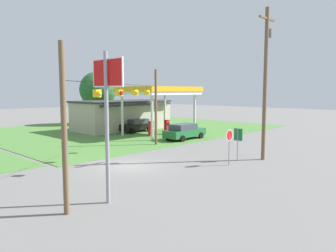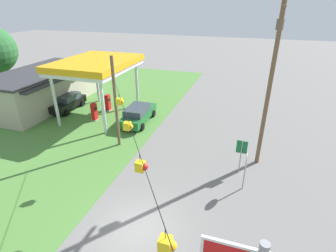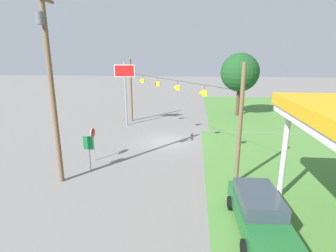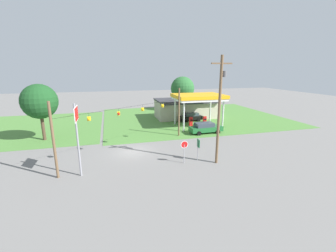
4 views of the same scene
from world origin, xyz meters
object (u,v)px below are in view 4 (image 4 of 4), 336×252
object	(u,v)px
stop_sign_overhead	(77,125)
utility_pole_main	(220,106)
route_sign	(198,146)
fuel_pump_near	(191,122)
fuel_pump_far	(205,121)
car_at_pumps_rear	(190,117)
gas_station_store	(187,108)
stop_sign_roadside	(184,147)
tree_west_verge	(39,102)
gas_station_canopy	(199,98)
tree_behind_station	(183,88)
car_at_pumps_front	(205,128)

from	to	relation	value
stop_sign_overhead	utility_pole_main	world-z (taller)	utility_pole_main
route_sign	utility_pole_main	xyz separation A→B (m)	(1.71, -1.15, 4.48)
fuel_pump_near	fuel_pump_far	xyz separation A→B (m)	(2.60, 0.00, 0.00)
car_at_pumps_rear	fuel_pump_far	bearing A→B (deg)	102.97
gas_station_store	fuel_pump_near	distance (m)	7.89
stop_sign_roadside	stop_sign_overhead	distance (m)	10.78
fuel_pump_far	route_sign	world-z (taller)	route_sign
car_at_pumps_rear	tree_west_verge	size ratio (longest dim) A/B	0.59
gas_station_canopy	stop_sign_overhead	distance (m)	23.04
car_at_pumps_rear	tree_west_verge	bearing A→B (deg)	12.11
gas_station_canopy	stop_sign_roadside	bearing A→B (deg)	-117.33
route_sign	fuel_pump_far	bearing A→B (deg)	63.41
fuel_pump_far	stop_sign_overhead	world-z (taller)	stop_sign_overhead
gas_station_store	stop_sign_roadside	bearing A→B (deg)	-110.09
stop_sign_roadside	route_sign	xyz separation A→B (m)	(1.72, 0.37, -0.10)
gas_station_canopy	stop_sign_roadside	xyz separation A→B (m)	(-7.46, -14.43, -3.28)
fuel_pump_far	tree_behind_station	world-z (taller)	tree_behind_station
car_at_pumps_rear	tree_west_verge	world-z (taller)	tree_west_verge
stop_sign_overhead	route_sign	size ratio (longest dim) A/B	2.88
fuel_pump_far	stop_sign_overhead	distance (m)	24.41
tree_west_verge	route_sign	bearing A→B (deg)	-34.16
fuel_pump_near	route_sign	size ratio (longest dim) A/B	0.72
fuel_pump_far	car_at_pumps_front	bearing A→B (deg)	-112.41
tree_behind_station	fuel_pump_near	bearing A→B (deg)	-103.13
tree_west_verge	stop_sign_overhead	bearing A→B (deg)	-64.39
fuel_pump_near	stop_sign_overhead	size ratio (longest dim) A/B	0.25
tree_behind_station	car_at_pumps_rear	bearing A→B (deg)	-100.79
fuel_pump_far	car_at_pumps_rear	xyz separation A→B (m)	(-1.12, 4.28, 0.04)
fuel_pump_near	car_at_pumps_rear	world-z (taller)	fuel_pump_near
gas_station_store	fuel_pump_far	world-z (taller)	gas_station_store
stop_sign_roadside	fuel_pump_far	bearing A→B (deg)	-121.26
car_at_pumps_front	tree_west_verge	bearing A→B (deg)	171.11
stop_sign_roadside	fuel_pump_near	bearing A→B (deg)	-113.11
fuel_pump_near	stop_sign_overhead	world-z (taller)	stop_sign_overhead
tree_behind_station	tree_west_verge	size ratio (longest dim) A/B	1.03
gas_station_canopy	fuel_pump_far	size ratio (longest dim) A/B	4.78
gas_station_canopy	stop_sign_overhead	size ratio (longest dim) A/B	1.20
gas_station_store	fuel_pump_far	bearing A→B (deg)	-84.64
car_at_pumps_rear	utility_pole_main	xyz separation A→B (m)	(-4.20, -19.48, 5.32)
tree_west_verge	utility_pole_main	bearing A→B (deg)	-34.15
car_at_pumps_rear	tree_behind_station	size ratio (longest dim) A/B	0.57
gas_station_store	tree_behind_station	bearing A→B (deg)	77.70
car_at_pumps_rear	stop_sign_roadside	size ratio (longest dim) A/B	1.86
fuel_pump_near	car_at_pumps_front	xyz separation A→B (m)	(0.83, -4.28, 0.06)
fuel_pump_near	route_sign	xyz separation A→B (m)	(-4.43, -14.05, 0.88)
gas_station_canopy	tree_behind_station	world-z (taller)	tree_behind_station
car_at_pumps_rear	stop_sign_overhead	world-z (taller)	stop_sign_overhead
car_at_pumps_rear	route_sign	bearing A→B (deg)	70.45
gas_station_store	utility_pole_main	size ratio (longest dim) A/B	1.14
fuel_pump_far	car_at_pumps_rear	size ratio (longest dim) A/B	0.37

